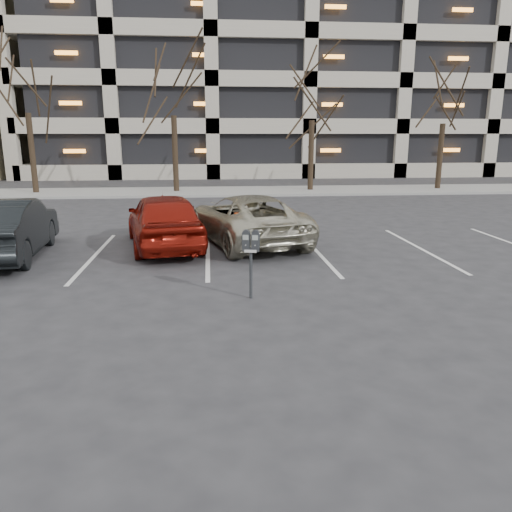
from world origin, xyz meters
TOP-DOWN VIEW (x-y plane):
  - ground at (0.00, 0.00)m, footprint 140.00×140.00m
  - sidewalk at (0.00, 16.00)m, footprint 80.00×4.00m
  - stall_lines at (-1.40, 2.30)m, footprint 16.90×5.20m
  - parking_garage at (12.00, 33.84)m, footprint 52.00×20.00m
  - tree_a at (-10.00, 16.00)m, footprint 3.88×3.88m
  - tree_b at (-3.00, 16.00)m, footprint 3.78×3.78m
  - tree_c at (4.00, 16.00)m, footprint 3.58×3.58m
  - tree_d at (11.00, 16.00)m, footprint 3.43×3.43m
  - parking_meter at (-0.61, -1.35)m, footprint 0.34×0.19m
  - suv_silver at (-0.31, 3.49)m, footprint 3.44×5.27m
  - car_red at (-2.53, 3.11)m, footprint 2.56×4.62m
  - car_dark at (-6.23, 2.34)m, footprint 1.95×4.55m

SIDE VIEW (x-z plane):
  - ground at x=0.00m, z-range 0.00..0.00m
  - stall_lines at x=-1.40m, z-range 0.00..0.01m
  - sidewalk at x=0.00m, z-range 0.00..0.12m
  - suv_silver at x=-0.31m, z-range 0.00..1.35m
  - car_dark at x=-6.23m, z-range 0.00..1.46m
  - car_red at x=-2.53m, z-range 0.00..1.49m
  - parking_meter at x=-0.61m, z-range 0.33..1.58m
  - tree_d at x=11.00m, z-range 1.73..9.52m
  - tree_c at x=4.00m, z-range 1.81..9.93m
  - tree_b at x=-3.00m, z-range 1.91..10.51m
  - tree_a at x=-10.00m, z-range 1.96..10.77m
  - parking_garage at x=12.00m, z-range -0.24..18.76m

